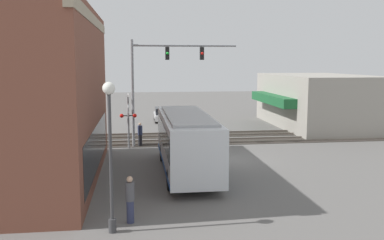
% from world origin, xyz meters
% --- Properties ---
extents(ground_plane, '(120.00, 120.00, 0.00)m').
position_xyz_m(ground_plane, '(0.00, 0.00, 0.00)').
color(ground_plane, '#605E5B').
extents(shop_building, '(13.91, 8.90, 4.81)m').
position_xyz_m(shop_building, '(12.69, -11.30, 2.41)').
color(shop_building, gray).
rests_on(shop_building, ground).
extents(city_bus, '(10.01, 2.59, 3.23)m').
position_xyz_m(city_bus, '(-2.62, 2.80, 1.78)').
color(city_bus, silver).
rests_on(city_bus, ground).
extents(traffic_signal_gantry, '(0.42, 7.46, 7.55)m').
position_xyz_m(traffic_signal_gantry, '(4.92, 3.74, 5.45)').
color(traffic_signal_gantry, gray).
rests_on(traffic_signal_gantry, ground).
extents(crossing_signal, '(1.41, 1.18, 3.81)m').
position_xyz_m(crossing_signal, '(4.47, 6.05, 2.30)').
color(crossing_signal, gray).
rests_on(crossing_signal, ground).
extents(streetlamp, '(0.44, 0.44, 5.35)m').
position_xyz_m(streetlamp, '(-10.55, 6.37, 3.18)').
color(streetlamp, '#38383A').
rests_on(streetlamp, ground).
extents(rail_track_near, '(2.60, 60.00, 0.15)m').
position_xyz_m(rail_track_near, '(6.00, 0.00, 0.03)').
color(rail_track_near, '#332D28').
rests_on(rail_track_near, ground).
extents(rail_track_far, '(2.60, 60.00, 0.15)m').
position_xyz_m(rail_track_far, '(9.20, 0.00, 0.03)').
color(rail_track_far, '#332D28').
rests_on(rail_track_far, ground).
extents(parked_car_blue, '(4.59, 1.82, 1.54)m').
position_xyz_m(parked_car_blue, '(10.76, 0.20, 0.71)').
color(parked_car_blue, navy).
rests_on(parked_car_blue, ground).
extents(parked_car_white, '(4.24, 1.82, 1.43)m').
position_xyz_m(parked_car_white, '(17.65, 2.80, 0.66)').
color(parked_car_white, silver).
rests_on(parked_car_white, ground).
extents(pedestrian_by_lamp, '(0.34, 0.34, 1.80)m').
position_xyz_m(pedestrian_by_lamp, '(-9.71, 5.75, 0.92)').
color(pedestrian_by_lamp, '#2D3351').
rests_on(pedestrian_by_lamp, ground).
extents(pedestrian_at_crossing, '(0.34, 0.34, 1.68)m').
position_xyz_m(pedestrian_at_crossing, '(5.18, 5.25, 0.86)').
color(pedestrian_at_crossing, black).
rests_on(pedestrian_at_crossing, ground).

